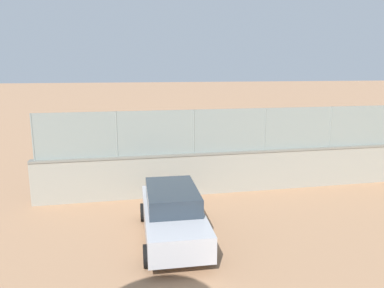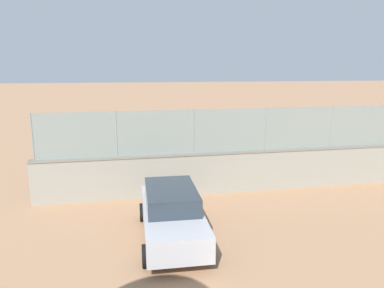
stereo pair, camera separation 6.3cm
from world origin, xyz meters
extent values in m
plane|color=tan|center=(0.00, 0.00, 0.00)|extent=(260.00, 260.00, 0.00)
cube|color=gray|center=(-2.56, 10.79, 0.85)|extent=(22.29, 0.85, 1.71)
cube|color=slate|center=(-2.56, 10.79, 1.75)|extent=(22.30, 0.91, 0.08)
cube|color=gray|center=(-2.56, 10.79, 2.69)|extent=(21.84, 0.50, 1.81)
cylinder|color=gray|center=(-4.12, 10.82, 2.69)|extent=(0.07, 0.07, 1.81)
cylinder|color=gray|center=(-1.00, 10.76, 2.69)|extent=(0.07, 0.07, 1.81)
cylinder|color=gray|center=(2.12, 10.69, 2.69)|extent=(0.07, 0.07, 1.81)
cylinder|color=gray|center=(5.24, 10.62, 2.69)|extent=(0.07, 0.07, 1.81)
cylinder|color=gray|center=(8.36, 10.56, 2.69)|extent=(0.07, 0.07, 1.81)
cylinder|color=navy|center=(-1.06, 1.91, 0.40)|extent=(0.21, 0.21, 0.80)
cylinder|color=navy|center=(-1.16, 1.74, 0.40)|extent=(0.21, 0.21, 0.80)
cylinder|color=beige|center=(-1.11, 1.82, 1.09)|extent=(0.47, 0.47, 0.59)
cylinder|color=#D8AD84|center=(-1.00, 2.10, 1.21)|extent=(0.53, 0.37, 0.17)
cylinder|color=#D8AD84|center=(-1.52, 1.72, 1.21)|extent=(0.53, 0.37, 0.17)
sphere|color=#D8AD84|center=(-1.11, 1.82, 1.50)|extent=(0.22, 0.22, 0.22)
cylinder|color=red|center=(-1.11, 1.82, 1.59)|extent=(0.32, 0.32, 0.05)
cylinder|color=black|center=(-1.68, 1.81, 1.21)|extent=(0.27, 0.19, 0.04)
ellipsoid|color=#333338|center=(-1.87, 1.93, 1.21)|extent=(0.27, 0.18, 0.24)
cylinder|color=black|center=(4.89, -0.97, 0.38)|extent=(0.17, 0.17, 0.77)
cylinder|color=black|center=(4.69, -0.94, 0.38)|extent=(0.17, 0.17, 0.77)
cylinder|color=#429951|center=(4.79, -0.95, 1.05)|extent=(0.39, 0.39, 0.57)
cylinder|color=#936B4C|center=(5.09, -0.95, 1.16)|extent=(0.17, 0.55, 0.16)
cylinder|color=#936B4C|center=(4.54, -0.62, 1.16)|extent=(0.17, 0.55, 0.16)
sphere|color=#936B4C|center=(4.79, -0.95, 1.44)|extent=(0.22, 0.22, 0.22)
cylinder|color=red|center=(4.79, -0.95, 1.53)|extent=(0.26, 0.26, 0.05)
cylinder|color=black|center=(4.57, -0.44, 1.16)|extent=(0.08, 0.30, 0.04)
ellipsoid|color=#333338|center=(4.60, -0.22, 1.16)|extent=(0.07, 0.30, 0.24)
cylinder|color=black|center=(4.52, 6.36, 0.41)|extent=(0.18, 0.18, 0.83)
cylinder|color=black|center=(4.32, 6.32, 0.41)|extent=(0.18, 0.18, 0.83)
cylinder|color=beige|center=(4.42, 6.34, 1.13)|extent=(0.40, 0.40, 0.61)
cylinder|color=#D8AD84|center=(4.72, 6.45, 1.26)|extent=(0.20, 0.59, 0.17)
cylinder|color=#D8AD84|center=(4.06, 6.57, 1.26)|extent=(0.20, 0.59, 0.17)
sphere|color=#D8AD84|center=(4.42, 6.34, 1.56)|extent=(0.23, 0.23, 0.23)
cylinder|color=navy|center=(4.42, 6.34, 1.66)|extent=(0.29, 0.29, 0.05)
cylinder|color=black|center=(4.02, 6.75, 1.26)|extent=(0.09, 0.30, 0.04)
ellipsoid|color=#333338|center=(3.98, 6.97, 1.26)|extent=(0.09, 0.30, 0.24)
sphere|color=yellow|center=(-1.06, 3.33, 0.04)|extent=(0.08, 0.08, 0.08)
cube|color=#B7B7BC|center=(3.69, 14.60, 0.67)|extent=(2.01, 4.59, 0.73)
cube|color=#28333D|center=(3.68, 14.37, 1.31)|extent=(1.68, 2.60, 0.55)
cylinder|color=black|center=(2.91, 16.17, 0.31)|extent=(0.24, 0.63, 0.62)
cylinder|color=black|center=(4.65, 16.07, 0.31)|extent=(0.24, 0.63, 0.62)
cylinder|color=black|center=(2.73, 13.12, 0.31)|extent=(0.24, 0.63, 0.62)
cylinder|color=black|center=(4.47, 13.02, 0.31)|extent=(0.24, 0.63, 0.62)
camera|label=1|loc=(5.42, 24.90, 5.19)|focal=33.58mm
camera|label=2|loc=(5.36, 24.91, 5.19)|focal=33.58mm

